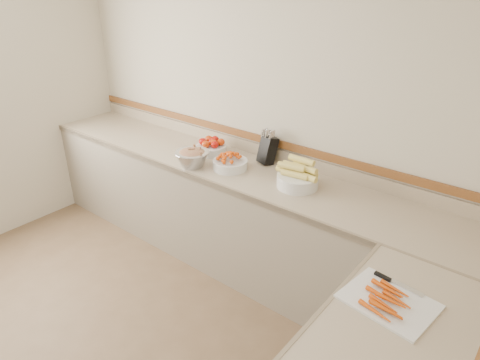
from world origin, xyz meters
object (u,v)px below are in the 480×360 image
Objects in this scene: knife_block at (268,149)px; tomato_bowl at (211,147)px; rhubarb_bowl at (192,157)px; cutting_board at (388,300)px; cherry_tomato_bowl at (230,163)px; corn_bowl at (298,177)px.

tomato_bowl is (-0.50, -0.12, -0.06)m from knife_block.
rhubarb_bowl is 1.89m from cutting_board.
knife_block reaches higher than rhubarb_bowl.
rhubarb_bowl is at bearing -149.42° from cherry_tomato_bowl.
cutting_board is at bearing -24.45° from tomato_bowl.
corn_bowl is (0.42, -0.21, -0.04)m from knife_block.
tomato_bowl is at bearing 155.86° from cherry_tomato_bowl.
knife_block is at bearing 14.11° from tomato_bowl.
knife_block is at bearing 59.85° from cherry_tomato_bowl.
cutting_board is (1.81, -0.55, -0.06)m from rhubarb_bowl.
rhubarb_bowl is (-0.84, -0.22, 0.00)m from corn_bowl.
cutting_board is at bearing -24.51° from cherry_tomato_bowl.
knife_block is 1.06× the size of cherry_tomato_bowl.
tomato_bowl is 0.79× the size of corn_bowl.
knife_block is 0.52m from tomato_bowl.
cherry_tomato_bowl is 0.58m from corn_bowl.
tomato_bowl is 0.95× the size of cherry_tomato_bowl.
corn_bowl is at bearing -27.23° from knife_block.
rhubarb_bowl is (-0.42, -0.43, -0.04)m from knife_block.
corn_bowl is 1.24m from cutting_board.
rhubarb_bowl reaches higher than tomato_bowl.
corn_bowl is 0.76× the size of cutting_board.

